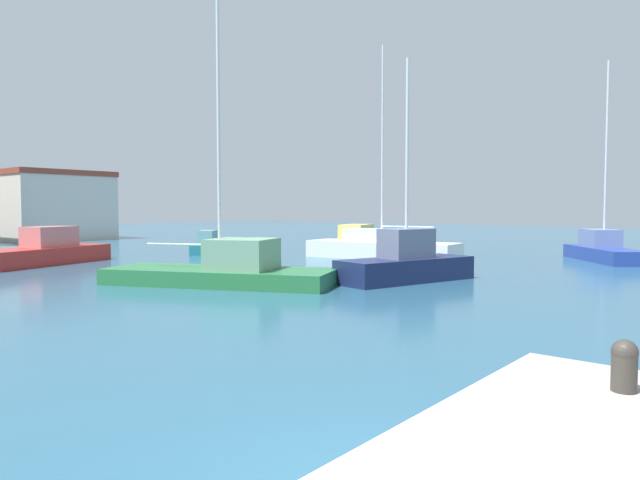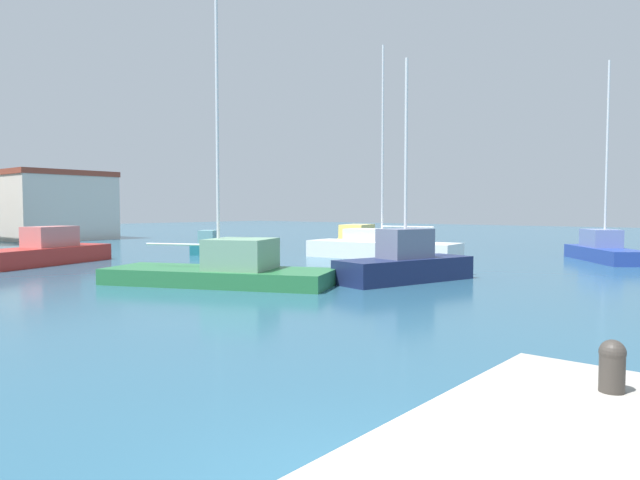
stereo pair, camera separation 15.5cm
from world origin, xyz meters
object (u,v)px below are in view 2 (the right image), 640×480
Objects in this scene: motorboat_red_center_channel at (44,252)px; sailboat_green_far_right at (225,269)px; motorboat_teal_distant_north at (209,245)px; sailboat_white_outer_mooring at (380,247)px; mooring_bollard at (612,364)px; motorboat_yellow_far_left at (358,240)px; sailboat_navy_behind_lamppost at (405,263)px; sailboat_blue_near_pier at (603,249)px.

sailboat_green_far_right is at bearing -86.99° from motorboat_red_center_channel.
sailboat_green_far_right is at bearing -127.10° from motorboat_teal_distant_north.
motorboat_red_center_channel is at bearing 141.00° from sailboat_white_outer_mooring.
mooring_bollard is at bearing -118.18° from sailboat_green_far_right.
motorboat_yellow_far_left is (6.71, 6.51, -0.06)m from sailboat_white_outer_mooring.
motorboat_red_center_channel is at bearing 166.45° from motorboat_yellow_far_left.
sailboat_navy_behind_lamppost is at bearing -140.85° from sailboat_white_outer_mooring.
motorboat_yellow_far_left is at bearing 44.11° from sailboat_white_outer_mooring.
sailboat_white_outer_mooring reaches higher than motorboat_teal_distant_north.
sailboat_green_far_right is at bearing -171.73° from sailboat_white_outer_mooring.
motorboat_teal_distant_north is at bearing 57.52° from mooring_bollard.
sailboat_green_far_right is 2.64× the size of motorboat_teal_distant_north.
sailboat_green_far_right is (-5.26, 4.79, -0.14)m from sailboat_navy_behind_lamppost.
mooring_bollard is 0.06× the size of motorboat_yellow_far_left.
sailboat_white_outer_mooring is 1.54× the size of motorboat_red_center_channel.
sailboat_green_far_right is (0.71, -13.53, -0.06)m from motorboat_red_center_channel.
sailboat_navy_behind_lamppost is (13.52, 10.62, -0.63)m from mooring_bollard.
sailboat_blue_near_pier reaches higher than motorboat_yellow_far_left.
motorboat_yellow_far_left is at bearing 39.94° from mooring_bollard.
sailboat_navy_behind_lamppost is at bearing -42.31° from sailboat_green_far_right.
sailboat_white_outer_mooring reaches higher than motorboat_red_center_channel.
motorboat_teal_distant_north is (9.79, 12.94, -0.08)m from sailboat_green_far_right.
motorboat_red_center_channel is at bearing 75.39° from mooring_bollard.
motorboat_yellow_far_left is (15.01, 13.26, -0.16)m from sailboat_navy_behind_lamppost.
motorboat_red_center_channel is at bearing 93.01° from sailboat_green_far_right.
sailboat_blue_near_pier is (14.86, -3.73, -0.07)m from sailboat_navy_behind_lamppost.
sailboat_white_outer_mooring is at bearing 38.54° from mooring_bollard.
sailboat_white_outer_mooring reaches higher than motorboat_yellow_far_left.
sailboat_blue_near_pier is at bearing -58.01° from sailboat_white_outer_mooring.
mooring_bollard is 0.04× the size of sailboat_green_far_right.
motorboat_red_center_channel is 30.33m from sailboat_blue_near_pier.
mooring_bollard is 17.50m from sailboat_green_far_right.
motorboat_yellow_far_left is 11.40m from motorboat_teal_distant_north.
sailboat_white_outer_mooring is (8.30, 6.76, -0.09)m from sailboat_navy_behind_lamppost.
motorboat_teal_distant_north is at bearing 115.70° from sailboat_blue_near_pier.
mooring_bollard is at bearing -122.48° from motorboat_teal_distant_north.
sailboat_blue_near_pier is at bearing -46.63° from motorboat_red_center_channel.
mooring_bollard is 0.12× the size of motorboat_teal_distant_north.
sailboat_navy_behind_lamppost is 15.32m from sailboat_blue_near_pier.
sailboat_white_outer_mooring is at bearing 121.99° from sailboat_blue_near_pier.
motorboat_teal_distant_north is (-10.48, 4.47, -0.07)m from motorboat_yellow_far_left.
sailboat_navy_behind_lamppost is 0.72× the size of sailboat_white_outer_mooring.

